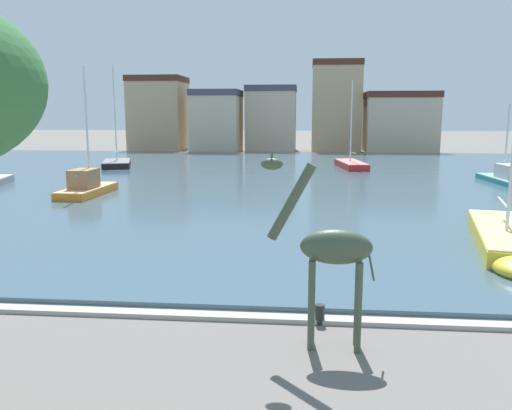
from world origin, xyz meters
The scene contains 14 objects.
harbor_water centered at (0.00, 35.42, 0.13)m, with size 83.27×53.91×0.26m, color #3D5666.
quay_edge_coping centered at (0.00, 8.21, 0.06)m, with size 83.27×0.50×0.12m, color #ADA89E.
giraffe_statue centered at (4.42, 6.77, 2.23)m, with size 2.51×0.66×4.37m.
sailboat_red centered at (7.91, 44.28, 0.44)m, with size 2.74×7.39×8.00m.
sailboat_black centered at (-13.66, 43.37, 0.44)m, with size 4.06×6.83×9.46m.
sailboat_teal centered at (18.06, 34.48, 0.51)m, with size 2.38×7.48×5.77m.
sailboat_orange centered at (-9.27, 26.43, 0.60)m, with size 2.01×6.08×7.90m.
sailboat_yellow centered at (11.24, 15.08, 0.48)m, with size 3.64×8.90×9.83m.
mooring_bollard centered at (4.28, 8.06, 0.25)m, with size 0.24×0.24×0.50m, color #232326.
townhouse_wide_warehouse centered at (-16.41, 67.94, 5.03)m, with size 7.28×7.32×10.04m.
townhouse_corner_house centered at (-7.86, 65.36, 4.06)m, with size 6.23×7.59×8.08m.
townhouse_end_terrace centered at (-0.81, 67.96, 4.37)m, with size 6.70×6.85×8.70m.
townhouse_narrow_midrow centered at (7.91, 68.11, 6.01)m, with size 6.55×5.20×11.99m.
townhouse_tall_gabled centered at (16.17, 67.27, 3.93)m, with size 9.17×7.62×7.83m.
Camera 1 is at (3.85, -4.43, 5.18)m, focal length 37.02 mm.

